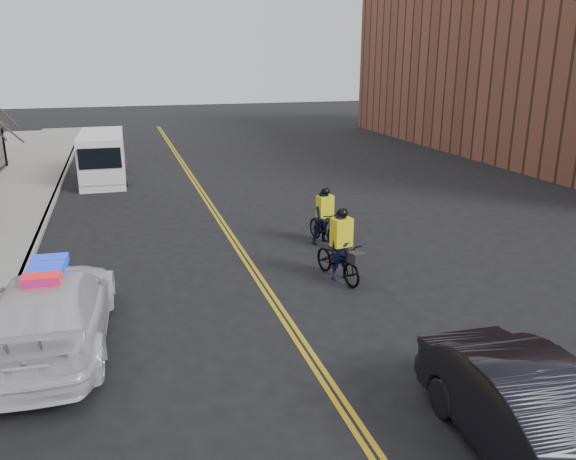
% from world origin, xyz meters
% --- Properties ---
extents(ground, '(120.00, 120.00, 0.00)m').
position_xyz_m(ground, '(0.00, 0.00, 0.00)').
color(ground, black).
rests_on(ground, ground).
extents(center_line_left, '(0.10, 60.00, 0.01)m').
position_xyz_m(center_line_left, '(-0.08, 8.00, 0.01)').
color(center_line_left, gold).
rests_on(center_line_left, ground).
extents(center_line_right, '(0.10, 60.00, 0.01)m').
position_xyz_m(center_line_right, '(0.08, 8.00, 0.01)').
color(center_line_right, gold).
rests_on(center_line_right, ground).
extents(curb, '(0.20, 60.00, 0.15)m').
position_xyz_m(curb, '(-6.00, 8.00, 0.07)').
color(curb, gray).
rests_on(curb, ground).
extents(building_across, '(12.00, 30.00, 11.00)m').
position_xyz_m(building_across, '(22.00, 18.00, 5.50)').
color(building_across, brown).
rests_on(building_across, ground).
extents(police_cruiser, '(2.50, 5.57, 1.74)m').
position_xyz_m(police_cruiser, '(-4.82, 0.47, 0.80)').
color(police_cruiser, silver).
rests_on(police_cruiser, ground).
extents(dark_sedan, '(1.77, 4.54, 1.47)m').
position_xyz_m(dark_sedan, '(2.07, -5.22, 0.74)').
color(dark_sedan, black).
rests_on(dark_sedan, ground).
extents(cargo_van, '(2.15, 5.38, 2.24)m').
position_xyz_m(cargo_van, '(-4.06, 16.74, 1.09)').
color(cargo_van, white).
rests_on(cargo_van, ground).
extents(cyclist_near, '(1.08, 2.09, 1.95)m').
position_xyz_m(cyclist_near, '(2.08, 2.18, 0.68)').
color(cyclist_near, black).
rests_on(cyclist_near, ground).
extents(cyclist_far, '(0.91, 1.85, 1.81)m').
position_xyz_m(cyclist_far, '(2.71, 5.09, 0.71)').
color(cyclist_far, black).
rests_on(cyclist_far, ground).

